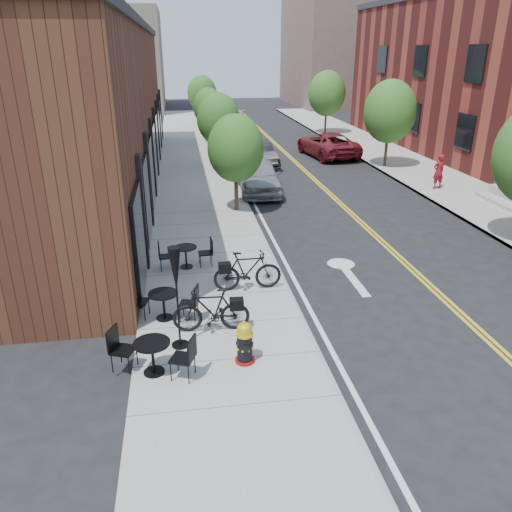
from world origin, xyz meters
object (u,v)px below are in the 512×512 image
bistro_set_a (164,302)px  parked_car_far (327,144)px  parked_car_b (257,153)px  parked_car_c (234,123)px  bistro_set_b (152,353)px  pedestrian (439,171)px  bicycle_right (248,271)px  bistro_set_c (186,254)px  fire_hydrant (245,343)px  bicycle_left (211,310)px  parked_car_a (259,176)px  patio_umbrella (176,277)px

bistro_set_a → parked_car_far: size_ratio=0.32×
parked_car_b → parked_car_c: (0.00, 11.59, 0.12)m
bistro_set_b → pedestrian: size_ratio=1.09×
bicycle_right → bistro_set_b: size_ratio=1.06×
bistro_set_a → bistro_set_c: bistro_set_a is taller
bistro_set_a → parked_car_c: parked_car_c is taller
fire_hydrant → parked_car_b: (3.28, 19.30, 0.13)m
bicycle_left → parked_car_c: size_ratio=0.32×
parked_car_far → parked_car_c: bearing=-71.9°
fire_hydrant → parked_car_a: size_ratio=0.21×
bicycle_left → bicycle_right: (1.12, 2.00, 0.02)m
fire_hydrant → bicycle_left: 1.48m
bistro_set_a → parked_car_a: parked_car_a is taller
bicycle_left → patio_umbrella: (-0.73, -0.54, 1.14)m
bistro_set_c → patio_umbrella: patio_umbrella is taller
patio_umbrella → parked_car_c: (4.61, 30.08, -0.98)m
parked_car_c → bistro_set_a: bearing=-93.4°
parked_car_b → parked_car_far: bearing=14.2°
bicycle_right → parked_car_far: parked_car_far is taller
bicycle_right → pedestrian: 13.77m
bicycle_left → bicycle_right: bearing=153.9°
bistro_set_a → parked_car_b: size_ratio=0.40×
bistro_set_c → bistro_set_b: bearing=-102.9°
parked_car_c → parked_car_far: bearing=-57.7°
bistro_set_b → parked_car_c: 31.43m
bistro_set_b → parked_car_c: parked_car_c is taller
patio_umbrella → parked_car_c: patio_umbrella is taller
bicycle_left → bistro_set_c: size_ratio=1.12×
parked_car_a → parked_car_c: size_ratio=0.81×
patio_umbrella → parked_car_far: bearing=65.5°
bicycle_right → bistro_set_a: 2.55m
parked_car_b → parked_car_far: 5.07m
bicycle_right → bistro_set_a: bearing=119.0°
bicycle_left → bistro_set_a: size_ratio=1.05×
pedestrian → bicycle_right: bearing=31.1°
bistro_set_c → parked_car_a: parked_car_a is taller
parked_car_a → pedestrian: size_ratio=2.84×
bistro_set_b → bicycle_left: bearing=70.8°
parked_car_b → parked_car_c: 11.59m
patio_umbrella → bicycle_left: bearing=36.2°
patio_umbrella → pedestrian: size_ratio=1.46×
bistro_set_b → patio_umbrella: patio_umbrella is taller
pedestrian → parked_car_b: bearing=-52.8°
bicycle_left → patio_umbrella: patio_umbrella is taller
bistro_set_a → parked_car_a: 12.27m
bistro_set_b → parked_car_far: 23.49m
parked_car_far → bicycle_left: bearing=58.9°
bicycle_right → patio_umbrella: 3.34m
bicycle_left → bistro_set_c: 3.80m
bicycle_left → parked_car_far: (8.58, 19.86, 0.08)m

